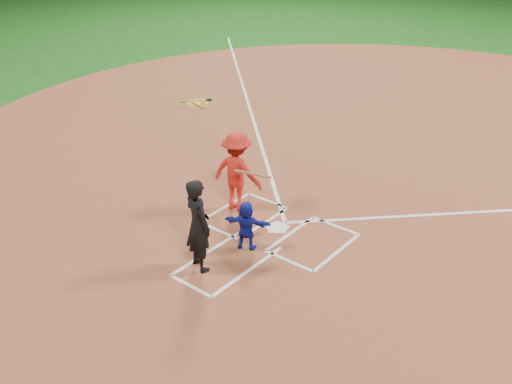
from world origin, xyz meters
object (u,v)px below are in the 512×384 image
Objects in this scene: home_plate at (277,228)px; on_deck_circle at (198,102)px; catcher at (246,225)px; umpire at (198,225)px; batter_at_plate at (237,172)px.

home_plate is 0.35× the size of on_deck_circle.
catcher is at bearing 88.47° from home_plate.
umpire reaches higher than batter_at_plate.
home_plate is 2.43m from umpire.
on_deck_circle is at bearing -63.62° from catcher.
home_plate is 0.31× the size of umpire.
batter_at_plate is (-1.33, 0.17, 0.96)m from home_plate.
batter_at_plate is at bearing -39.37° from on_deck_circle.
umpire is (7.41, -7.61, 0.98)m from on_deck_circle.
batter_at_plate is at bearing -7.37° from home_plate.
on_deck_circle is 0.88× the size of batter_at_plate.
catcher is 0.57× the size of batter_at_plate.
catcher reaches higher than home_plate.
on_deck_circle is 0.87× the size of umpire.
umpire is (-0.28, -1.14, 0.43)m from catcher.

